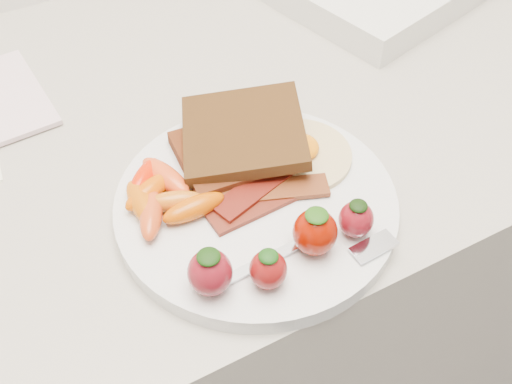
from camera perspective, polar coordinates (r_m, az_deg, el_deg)
name	(u,v)px	position (r m, az deg, el deg)	size (l,w,h in m)	color
counter	(209,320)	(1.08, -4.17, -11.27)	(2.00, 0.60, 0.90)	gray
plate	(256,205)	(0.62, 0.00, -1.19)	(0.27, 0.27, 0.02)	silver
toast_lower	(227,154)	(0.64, -2.61, 3.40)	(0.09, 0.09, 0.01)	#411508
toast_upper	(243,132)	(0.64, -1.12, 5.34)	(0.12, 0.12, 0.01)	black
fried_egg	(300,153)	(0.65, 3.95, 3.49)	(0.12, 0.12, 0.02)	beige
bacon_strips	(265,192)	(0.61, 0.80, -0.04)	(0.13, 0.07, 0.01)	black
baby_carrots	(160,196)	(0.60, -8.50, -0.36)	(0.09, 0.10, 0.02)	#CB4E00
strawberries	(283,248)	(0.55, 2.45, -4.97)	(0.17, 0.05, 0.05)	maroon
fork	(317,253)	(0.57, 5.41, -5.46)	(0.16, 0.05, 0.00)	silver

